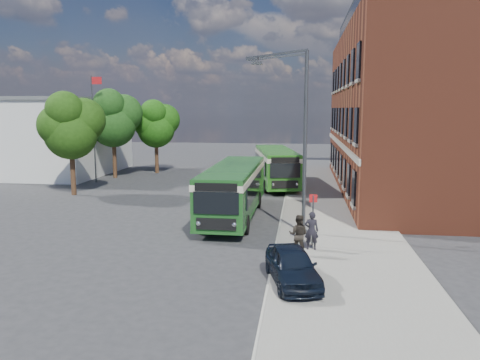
# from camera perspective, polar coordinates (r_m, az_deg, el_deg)

# --- Properties ---
(ground) EXTENTS (120.00, 120.00, 0.00)m
(ground) POSITION_cam_1_polar(r_m,az_deg,el_deg) (26.10, -3.84, -5.27)
(ground) COLOR #2B2C2E
(ground) RESTS_ON ground
(pavement) EXTENTS (6.00, 48.00, 0.15)m
(pavement) POSITION_cam_1_polar(r_m,az_deg,el_deg) (33.46, 10.77, -2.16)
(pavement) COLOR gray
(pavement) RESTS_ON ground
(kerb_line) EXTENTS (0.12, 48.00, 0.01)m
(kerb_line) POSITION_cam_1_polar(r_m,az_deg,el_deg) (33.44, 5.54, -2.17)
(kerb_line) COLOR beige
(kerb_line) RESTS_ON ground
(brick_office) EXTENTS (12.10, 26.00, 14.20)m
(brick_office) POSITION_cam_1_polar(r_m,az_deg,el_deg) (37.90, 21.49, 9.13)
(brick_office) COLOR brown
(brick_office) RESTS_ON ground
(white_building) EXTENTS (9.40, 13.40, 7.30)m
(white_building) POSITION_cam_1_polar(r_m,az_deg,el_deg) (48.70, -20.79, 5.05)
(white_building) COLOR silver
(white_building) RESTS_ON ground
(flagpole) EXTENTS (0.95, 0.10, 9.00)m
(flagpole) POSITION_cam_1_polar(r_m,az_deg,el_deg) (41.70, -17.38, 6.46)
(flagpole) COLOR #3C3E41
(flagpole) RESTS_ON ground
(street_lamp) EXTENTS (2.96, 2.38, 9.00)m
(street_lamp) POSITION_cam_1_polar(r_m,az_deg,el_deg) (22.87, 7.03, 4.87)
(street_lamp) COLOR #3C3E41
(street_lamp) RESTS_ON ground
(bus_stop_sign) EXTENTS (0.35, 0.08, 2.52)m
(bus_stop_sign) POSITION_cam_1_polar(r_m,az_deg,el_deg) (21.18, 8.87, -4.47)
(bus_stop_sign) COLOR #3C3E41
(bus_stop_sign) RESTS_ON ground
(bus_front) EXTENTS (2.69, 11.23, 3.02)m
(bus_front) POSITION_cam_1_polar(r_m,az_deg,el_deg) (27.12, -0.76, -0.76)
(bus_front) COLOR #1C511D
(bus_front) RESTS_ON ground
(bus_rear) EXTENTS (4.33, 10.23, 3.02)m
(bus_rear) POSITION_cam_1_polar(r_m,az_deg,el_deg) (38.09, 4.42, 1.96)
(bus_rear) COLOR #236619
(bus_rear) RESTS_ON ground
(parked_car) EXTENTS (2.42, 4.06, 1.29)m
(parked_car) POSITION_cam_1_polar(r_m,az_deg,el_deg) (16.93, 6.40, -10.31)
(parked_car) COLOR black
(parked_car) RESTS_ON pavement
(pedestrian_a) EXTENTS (0.63, 0.42, 1.70)m
(pedestrian_a) POSITION_cam_1_polar(r_m,az_deg,el_deg) (20.86, 8.71, -6.11)
(pedestrian_a) COLOR black
(pedestrian_a) RESTS_ON pavement
(pedestrian_b) EXTENTS (0.95, 0.81, 1.73)m
(pedestrian_b) POSITION_cam_1_polar(r_m,az_deg,el_deg) (20.07, 7.13, -6.63)
(pedestrian_b) COLOR black
(pedestrian_b) RESTS_ON pavement
(tree_left) EXTENTS (4.45, 4.23, 7.51)m
(tree_left) POSITION_cam_1_polar(r_m,az_deg,el_deg) (35.96, -19.93, 6.28)
(tree_left) COLOR #3A2215
(tree_left) RESTS_ON ground
(tree_mid) EXTENTS (4.76, 4.53, 8.04)m
(tree_mid) POSITION_cam_1_polar(r_m,az_deg,el_deg) (43.87, -15.19, 7.32)
(tree_mid) COLOR #3A2215
(tree_mid) RESTS_ON ground
(tree_right) EXTENTS (4.24, 4.03, 7.16)m
(tree_right) POSITION_cam_1_polar(r_m,az_deg,el_deg) (46.37, -10.18, 6.80)
(tree_right) COLOR #3A2215
(tree_right) RESTS_ON ground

